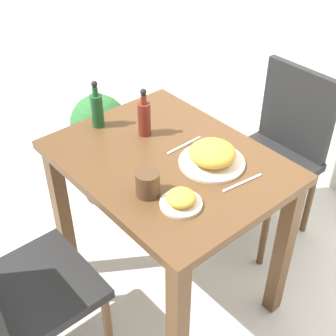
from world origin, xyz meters
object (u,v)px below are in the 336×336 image
at_px(drink_cup, 148,184).
at_px(potted_plant_left, 101,142).
at_px(condiment_bottle, 144,117).
at_px(food_plate, 212,155).
at_px(chair_far, 278,147).
at_px(side_plate, 181,200).
at_px(chair_near, 12,288).
at_px(sauce_bottle, 97,109).

xyz_separation_m(drink_cup, potted_plant_left, (-0.89, 0.36, -0.45)).
height_order(condiment_bottle, potted_plant_left, condiment_bottle).
distance_m(food_plate, condiment_bottle, 0.33).
height_order(chair_far, drink_cup, chair_far).
relative_size(side_plate, condiment_bottle, 0.70).
bearing_deg(chair_near, drink_cup, -109.10).
distance_m(side_plate, sauce_bottle, 0.61).
height_order(side_plate, drink_cup, drink_cup).
distance_m(chair_near, chair_far, 1.40).
xyz_separation_m(chair_near, food_plate, (0.19, 0.78, 0.31)).
bearing_deg(food_plate, drink_cup, -93.81).
bearing_deg(chair_far, condiment_bottle, -106.02).
bearing_deg(condiment_bottle, potted_plant_left, 166.89).
bearing_deg(sauce_bottle, drink_cup, -13.80).
height_order(chair_near, drink_cup, chair_near).
relative_size(food_plate, side_plate, 1.72).
bearing_deg(side_plate, food_plate, 111.96).
bearing_deg(potted_plant_left, food_plate, -4.45).
bearing_deg(chair_near, condiment_bottle, -79.23).
xyz_separation_m(chair_near, chair_far, (0.06, 1.40, 0.00)).
bearing_deg(chair_far, potted_plant_left, -145.07).
xyz_separation_m(food_plate, sauce_bottle, (-0.50, -0.17, 0.04)).
xyz_separation_m(drink_cup, sauce_bottle, (-0.48, 0.12, 0.04)).
bearing_deg(chair_far, drink_cup, -83.08).
height_order(food_plate, condiment_bottle, condiment_bottle).
distance_m(chair_near, side_plate, 0.68).
distance_m(chair_far, food_plate, 0.70).
relative_size(condiment_bottle, potted_plant_left, 0.32).
bearing_deg(drink_cup, food_plate, 86.19).
bearing_deg(drink_cup, sauce_bottle, 166.20).
distance_m(chair_near, condiment_bottle, 0.81).
distance_m(food_plate, drink_cup, 0.29).
bearing_deg(potted_plant_left, sauce_bottle, -31.07).
xyz_separation_m(side_plate, potted_plant_left, (-1.01, 0.32, -0.43)).
height_order(chair_near, chair_far, same).
bearing_deg(potted_plant_left, chair_far, 34.93).
bearing_deg(sauce_bottle, condiment_bottle, 31.15).
bearing_deg(potted_plant_left, chair_near, -49.78).
relative_size(drink_cup, sauce_bottle, 0.44).
distance_m(chair_far, sauce_bottle, 0.94).
bearing_deg(sauce_bottle, potted_plant_left, 148.93).
distance_m(chair_far, condiment_bottle, 0.79).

